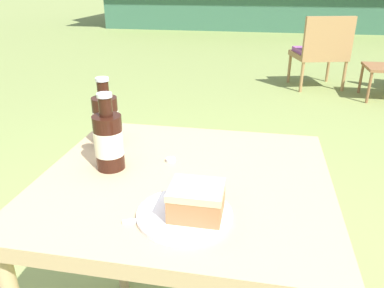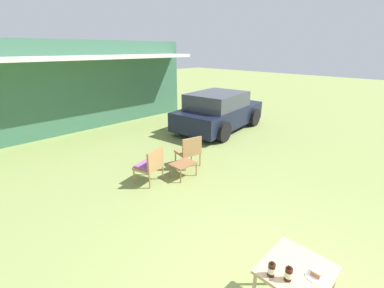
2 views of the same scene
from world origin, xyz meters
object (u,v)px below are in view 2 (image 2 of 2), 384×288
at_px(wicker_chair_cushioned, 150,164).
at_px(patio_table, 296,275).
at_px(parked_car, 219,111).
at_px(garden_side_table, 183,164).
at_px(wicker_chair_plain, 189,150).
at_px(cola_bottle_near, 288,274).
at_px(cake_on_plate, 316,273).
at_px(cola_bottle_far, 271,269).

xyz_separation_m(wicker_chair_cushioned, patio_table, (-0.85, -3.85, 0.20)).
bearing_deg(parked_car, garden_side_table, -159.89).
bearing_deg(wicker_chair_plain, cola_bottle_near, 72.71).
xyz_separation_m(parked_car, cola_bottle_near, (-5.56, -5.46, 0.13)).
relative_size(patio_table, cola_bottle_near, 3.56).
bearing_deg(garden_side_table, wicker_chair_plain, 30.69).
xyz_separation_m(parked_car, cake_on_plate, (-5.29, -5.65, 0.08)).
distance_m(wicker_chair_cushioned, cola_bottle_far, 3.87).
relative_size(garden_side_table, patio_table, 0.77).
distance_m(garden_side_table, cake_on_plate, 4.02).
distance_m(wicker_chair_cushioned, patio_table, 3.94).
xyz_separation_m(wicker_chair_plain, cola_bottle_far, (-2.40, -3.66, 0.36)).
bearing_deg(wicker_chair_plain, patio_table, 75.15).
relative_size(wicker_chair_plain, patio_table, 1.13).
relative_size(parked_car, wicker_chair_plain, 4.88).
bearing_deg(garden_side_table, parked_car, 27.55).
height_order(wicker_chair_plain, cake_on_plate, wicker_chair_plain).
height_order(wicker_chair_cushioned, cola_bottle_near, cola_bottle_near).
distance_m(wicker_chair_cushioned, cola_bottle_near, 4.00).
bearing_deg(cola_bottle_near, cola_bottle_far, 115.00).
relative_size(wicker_chair_cushioned, patio_table, 1.13).
xyz_separation_m(wicker_chair_cushioned, garden_side_table, (0.73, -0.34, -0.14)).
bearing_deg(cola_bottle_far, cola_bottle_near, -65.00).
bearing_deg(wicker_chair_plain, garden_side_table, 44.80).
xyz_separation_m(parked_car, garden_side_table, (-3.77, -1.96, -0.38)).
xyz_separation_m(wicker_chair_cushioned, cola_bottle_near, (-1.06, -3.84, 0.37)).
bearing_deg(wicker_chair_cushioned, cake_on_plate, 63.50).
bearing_deg(cake_on_plate, patio_table, 106.38).
distance_m(wicker_chair_plain, cola_bottle_far, 4.39).
height_order(wicker_chair_plain, cola_bottle_near, cola_bottle_near).
bearing_deg(cola_bottle_far, wicker_chair_plain, 56.76).
xyz_separation_m(cake_on_plate, cola_bottle_far, (-0.34, 0.34, 0.05)).
bearing_deg(wicker_chair_plain, cake_on_plate, 76.84).
bearing_deg(patio_table, cola_bottle_near, 176.96).
distance_m(wicker_chair_plain, cake_on_plate, 4.51).
bearing_deg(garden_side_table, patio_table, -114.29).
height_order(patio_table, cola_bottle_far, cola_bottle_far).
relative_size(wicker_chair_cushioned, wicker_chair_plain, 1.00).
bearing_deg(parked_car, cola_bottle_near, -142.95).
xyz_separation_m(parked_car, patio_table, (-5.35, -5.47, -0.04)).
height_order(cake_on_plate, cola_bottle_near, cola_bottle_near).
xyz_separation_m(patio_table, cola_bottle_near, (-0.21, 0.01, 0.17)).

